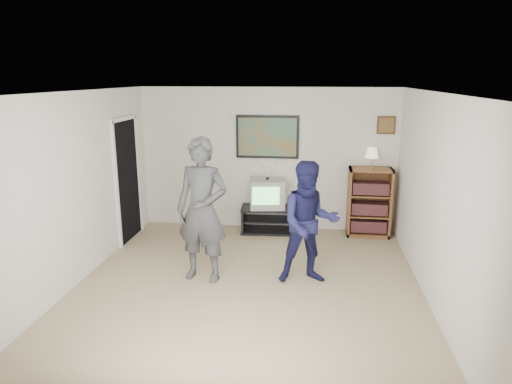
% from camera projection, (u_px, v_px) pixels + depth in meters
% --- Properties ---
extents(room_shell, '(4.51, 5.00, 2.51)m').
position_uv_depth(room_shell, '(251.00, 189.00, 5.98)').
color(room_shell, '#8E7F5A').
rests_on(room_shell, ground).
extents(media_stand, '(0.93, 0.55, 0.45)m').
position_uv_depth(media_stand, '(267.00, 219.00, 8.04)').
color(media_stand, black).
rests_on(media_stand, room_shell).
extents(crt_television, '(0.65, 0.57, 0.50)m').
position_uv_depth(crt_television, '(267.00, 193.00, 7.92)').
color(crt_television, '#9A9A95').
rests_on(crt_television, media_stand).
extents(bookshelf, '(0.72, 0.41, 1.18)m').
position_uv_depth(bookshelf, '(369.00, 202.00, 7.78)').
color(bookshelf, '#533419').
rests_on(bookshelf, room_shell).
extents(table_lamp, '(0.22, 0.22, 0.35)m').
position_uv_depth(table_lamp, '(372.00, 158.00, 7.59)').
color(table_lamp, beige).
rests_on(table_lamp, bookshelf).
extents(person_tall, '(0.77, 0.57, 1.93)m').
position_uv_depth(person_tall, '(202.00, 210.00, 6.00)').
color(person_tall, '#38393B').
rests_on(person_tall, room_shell).
extents(person_short, '(0.91, 0.77, 1.64)m').
position_uv_depth(person_short, '(309.00, 223.00, 5.95)').
color(person_short, '#171740').
rests_on(person_short, room_shell).
extents(controller_left, '(0.05, 0.13, 0.04)m').
position_uv_depth(controller_left, '(203.00, 185.00, 6.15)').
color(controller_left, white).
rests_on(controller_left, person_tall).
extents(controller_right, '(0.06, 0.12, 0.03)m').
position_uv_depth(controller_right, '(314.00, 208.00, 6.10)').
color(controller_right, white).
rests_on(controller_right, person_short).
extents(poster, '(1.10, 0.03, 0.75)m').
position_uv_depth(poster, '(267.00, 137.00, 7.92)').
color(poster, black).
rests_on(poster, room_shell).
extents(air_vent, '(0.28, 0.02, 0.14)m').
position_uv_depth(air_vent, '(236.00, 119.00, 7.92)').
color(air_vent, white).
rests_on(air_vent, room_shell).
extents(small_picture, '(0.30, 0.03, 0.30)m').
position_uv_depth(small_picture, '(386.00, 125.00, 7.63)').
color(small_picture, '#3F2914').
rests_on(small_picture, room_shell).
extents(doorway, '(0.03, 0.85, 2.00)m').
position_uv_depth(doorway, '(127.00, 181.00, 7.52)').
color(doorway, black).
rests_on(doorway, room_shell).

